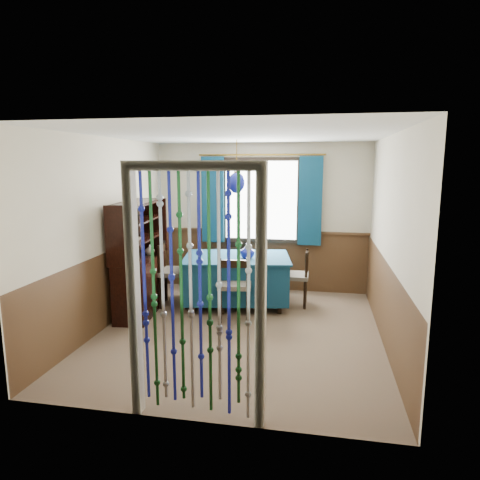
% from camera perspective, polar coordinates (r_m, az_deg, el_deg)
% --- Properties ---
extents(floor, '(4.00, 4.00, 0.00)m').
position_cam_1_polar(floor, '(5.69, -0.07, -12.11)').
color(floor, brown).
rests_on(floor, ground).
extents(ceiling, '(4.00, 4.00, 0.00)m').
position_cam_1_polar(ceiling, '(5.28, -0.07, 13.89)').
color(ceiling, silver).
rests_on(ceiling, ground).
extents(wall_back, '(3.60, 0.00, 3.60)m').
position_cam_1_polar(wall_back, '(7.30, 2.86, 3.00)').
color(wall_back, beige).
rests_on(wall_back, ground).
extents(wall_front, '(3.60, 0.00, 3.60)m').
position_cam_1_polar(wall_front, '(3.44, -6.30, -5.15)').
color(wall_front, beige).
rests_on(wall_front, ground).
extents(wall_left, '(0.00, 4.00, 4.00)m').
position_cam_1_polar(wall_left, '(5.94, -17.38, 0.92)').
color(wall_left, beige).
rests_on(wall_left, ground).
extents(wall_right, '(0.00, 4.00, 4.00)m').
position_cam_1_polar(wall_right, '(5.32, 19.36, -0.24)').
color(wall_right, beige).
rests_on(wall_right, ground).
extents(wainscot_back, '(3.60, 0.00, 3.60)m').
position_cam_1_polar(wainscot_back, '(7.41, 2.79, -2.77)').
color(wainscot_back, '#49301C').
rests_on(wainscot_back, ground).
extents(wainscot_front, '(3.60, 0.00, 3.60)m').
position_cam_1_polar(wainscot_front, '(3.73, -5.99, -16.29)').
color(wainscot_front, '#49301C').
rests_on(wainscot_front, ground).
extents(wainscot_left, '(0.00, 4.00, 4.00)m').
position_cam_1_polar(wainscot_left, '(6.10, -16.88, -6.06)').
color(wainscot_left, '#49301C').
rests_on(wainscot_left, ground).
extents(wainscot_right, '(0.00, 4.00, 4.00)m').
position_cam_1_polar(wainscot_right, '(5.49, 18.74, -7.95)').
color(wainscot_right, '#49301C').
rests_on(wainscot_right, ground).
extents(window, '(1.32, 0.12, 1.42)m').
position_cam_1_polar(window, '(7.22, 2.82, 5.32)').
color(window, black).
rests_on(window, wall_back).
extents(doorway, '(1.16, 0.12, 2.18)m').
position_cam_1_polar(doorway, '(3.56, -5.95, -8.01)').
color(doorway, silver).
rests_on(doorway, ground).
extents(dining_table, '(1.75, 1.34, 0.76)m').
position_cam_1_polar(dining_table, '(6.59, -0.43, -4.94)').
color(dining_table, navy).
rests_on(dining_table, floor).
extents(chair_near, '(0.51, 0.49, 0.92)m').
position_cam_1_polar(chair_near, '(5.95, -0.73, -6.12)').
color(chair_near, black).
rests_on(chair_near, floor).
extents(chair_far, '(0.43, 0.41, 0.87)m').
position_cam_1_polar(chair_far, '(7.28, -0.53, -3.32)').
color(chair_far, black).
rests_on(chair_far, floor).
extents(chair_left, '(0.53, 0.55, 0.97)m').
position_cam_1_polar(chair_left, '(6.65, -8.92, -4.27)').
color(chair_left, black).
rests_on(chair_left, floor).
extents(chair_right, '(0.41, 0.43, 0.86)m').
position_cam_1_polar(chair_right, '(6.62, 7.58, -4.79)').
color(chair_right, black).
rests_on(chair_right, floor).
extents(sideboard, '(0.56, 1.28, 1.63)m').
position_cam_1_polar(sideboard, '(6.40, -13.19, -4.46)').
color(sideboard, black).
rests_on(sideboard, floor).
extents(pendant_lamp, '(0.25, 0.25, 0.78)m').
position_cam_1_polar(pendant_lamp, '(6.37, -0.44, 7.65)').
color(pendant_lamp, olive).
rests_on(pendant_lamp, ceiling).
extents(vase_table, '(0.25, 0.25, 0.21)m').
position_cam_1_polar(vase_table, '(6.37, 1.00, -1.54)').
color(vase_table, navy).
rests_on(vase_table, dining_table).
extents(bowl_shelf, '(0.30, 0.30, 0.05)m').
position_cam_1_polar(bowl_shelf, '(5.99, -14.03, 0.10)').
color(bowl_shelf, beige).
rests_on(bowl_shelf, sideboard).
extents(vase_sideboard, '(0.17, 0.17, 0.16)m').
position_cam_1_polar(vase_sideboard, '(6.53, -11.93, -1.20)').
color(vase_sideboard, beige).
rests_on(vase_sideboard, sideboard).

